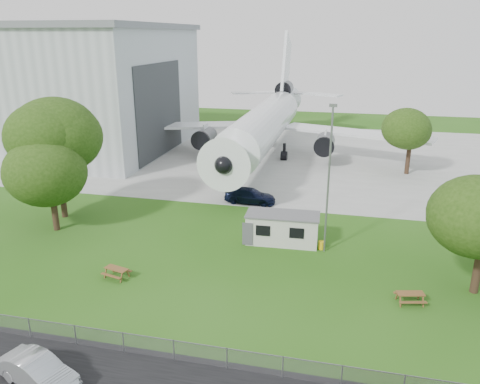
% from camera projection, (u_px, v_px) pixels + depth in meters
% --- Properties ---
extents(ground, '(160.00, 160.00, 0.00)m').
position_uv_depth(ground, '(207.00, 276.00, 34.73)').
color(ground, '#3B6C21').
extents(concrete_apron, '(120.00, 46.00, 0.03)m').
position_uv_depth(concrete_apron, '(281.00, 154.00, 69.79)').
color(concrete_apron, '#B7B7B2').
rests_on(concrete_apron, ground).
extents(hangar, '(43.00, 31.00, 18.55)m').
position_uv_depth(hangar, '(41.00, 86.00, 73.10)').
color(hangar, '#B2B7BC').
rests_on(hangar, ground).
extents(airliner, '(46.36, 47.73, 17.69)m').
position_uv_depth(airliner, '(266.00, 121.00, 66.56)').
color(airliner, white).
rests_on(airliner, ground).
extents(site_cabin, '(6.80, 2.96, 2.62)m').
position_uv_depth(site_cabin, '(283.00, 228.00, 39.93)').
color(site_cabin, beige).
rests_on(site_cabin, ground).
extents(picnic_west, '(2.11, 1.89, 0.76)m').
position_uv_depth(picnic_west, '(117.00, 277.00, 34.51)').
color(picnic_west, brown).
rests_on(picnic_west, ground).
extents(picnic_east, '(2.10, 1.87, 0.76)m').
position_uv_depth(picnic_east, '(409.00, 303.00, 31.23)').
color(picnic_east, brown).
rests_on(picnic_east, ground).
extents(fence, '(58.00, 0.04, 1.30)m').
position_uv_depth(fence, '(158.00, 357.00, 25.97)').
color(fence, gray).
rests_on(fence, ground).
extents(lamp_mast, '(0.16, 0.16, 12.00)m').
position_uv_depth(lamp_mast, '(328.00, 182.00, 36.77)').
color(lamp_mast, slate).
rests_on(lamp_mast, ground).
extents(tree_west_big, '(8.79, 8.79, 12.13)m').
position_uv_depth(tree_west_big, '(55.00, 140.00, 43.55)').
color(tree_west_big, '#382619').
rests_on(tree_west_big, ground).
extents(tree_west_small, '(7.70, 7.70, 9.00)m').
position_uv_depth(tree_west_small, '(50.00, 176.00, 41.33)').
color(tree_west_small, '#382619').
rests_on(tree_west_small, ground).
extents(tree_far_apron, '(5.94, 5.94, 8.60)m').
position_uv_depth(tree_far_apron, '(411.00, 131.00, 58.31)').
color(tree_far_apron, '#382619').
rests_on(tree_far_apron, ground).
extents(car_centre_sedan, '(4.89, 2.86, 1.52)m').
position_uv_depth(car_centre_sedan, '(38.00, 371.00, 23.77)').
color(car_centre_sedan, '#A9ABB0').
rests_on(car_centre_sedan, ground).
extents(car_ne_sedan, '(2.39, 4.28, 1.34)m').
position_uv_depth(car_ne_sedan, '(469.00, 228.00, 41.71)').
color(car_ne_sedan, black).
rests_on(car_ne_sedan, ground).
extents(car_apron_van, '(5.47, 2.33, 1.57)m').
position_uv_depth(car_apron_van, '(250.00, 196.00, 49.51)').
color(car_apron_van, black).
rests_on(car_apron_van, ground).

